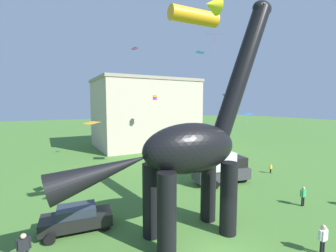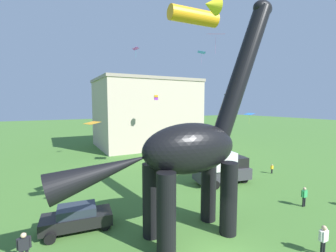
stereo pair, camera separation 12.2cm
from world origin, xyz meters
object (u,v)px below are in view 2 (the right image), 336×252
person_photographer (304,195)px  kite_far_right (136,49)px  kite_mid_right (202,52)px  dinosaur_sculpture (190,148)px  kite_high_left (216,34)px  kite_near_low (249,114)px  kite_apex (92,123)px  parked_box_truck (221,167)px  person_near_flyer (323,237)px  person_far_spectator (272,168)px  kite_mid_left (156,98)px  person_vendor_side (24,246)px  kite_near_high (197,14)px  parked_sedan_left (77,217)px  kite_drifting (228,95)px

person_photographer → kite_far_right: kite_far_right is taller
kite_far_right → kite_mid_right: bearing=22.3°
dinosaur_sculpture → person_photographer: bearing=-13.0°
kite_high_left → kite_near_low: bearing=29.3°
person_photographer → kite_apex: kite_apex is taller
kite_mid_right → parked_box_truck: bearing=-119.0°
person_near_flyer → kite_mid_right: bearing=-7.5°
person_near_flyer → kite_apex: bearing=56.5°
kite_far_right → kite_apex: kite_far_right is taller
person_near_flyer → kite_near_low: size_ratio=0.93×
person_far_spectator → kite_near_low: kite_near_low is taller
kite_mid_left → person_far_spectator: bearing=-58.0°
parked_box_truck → person_vendor_side: parked_box_truck is taller
person_far_spectator → kite_apex: 20.55m
dinosaur_sculpture → kite_apex: dinosaur_sculpture is taller
person_photographer → kite_near_high: 15.60m
parked_sedan_left → parked_box_truck: (13.86, 2.50, 0.84)m
parked_sedan_left → kite_near_high: kite_near_high is taller
parked_box_truck → kite_high_left: size_ratio=2.83×
person_photographer → person_vendor_side: bearing=105.7°
kite_far_right → person_near_flyer: bearing=-83.1°
person_photographer → kite_far_right: (-7.42, 16.84, 13.65)m
kite_drifting → kite_near_low: bearing=-43.8°
parked_box_truck → dinosaur_sculpture: bearing=-130.8°
kite_near_high → kite_high_left: bearing=46.6°
person_far_spectator → kite_high_left: size_ratio=0.52×
parked_box_truck → kite_far_right: bearing=129.6°
person_far_spectator → dinosaur_sculpture: bearing=-95.0°
kite_far_right → person_photographer: bearing=-66.2°
kite_high_left → kite_apex: 14.85m
person_vendor_side → person_near_flyer: bearing=-110.3°
kite_apex → person_near_flyer: bearing=-49.1°
parked_box_truck → kite_apex: (-12.36, -0.13, 4.92)m
person_near_flyer → kite_drifting: size_ratio=1.27×
kite_apex → kite_mid_right: 27.90m
kite_near_high → kite_mid_left: size_ratio=3.84×
parked_sedan_left → kite_drifting: bearing=35.2°
parked_sedan_left → kite_high_left: 19.99m
person_vendor_side → kite_mid_left: size_ratio=2.43×
person_photographer → kite_high_left: (-2.19, 8.32, 13.89)m
parked_sedan_left → dinosaur_sculpture: bearing=-26.1°
person_near_flyer → kite_near_high: (-5.74, 3.45, 11.35)m
kite_high_left → kite_mid_right: bearing=58.8°
kite_high_left → kite_mid_left: size_ratio=2.96×
person_photographer → dinosaur_sculpture: bearing=108.0°
person_vendor_side → kite_drifting: 31.96m
kite_high_left → kite_near_low: kite_high_left is taller
kite_far_right → parked_box_truck: bearing=-61.2°
kite_near_low → kite_mid_right: (-4.07, 7.08, 10.24)m
kite_near_high → kite_near_low: size_ratio=1.54×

